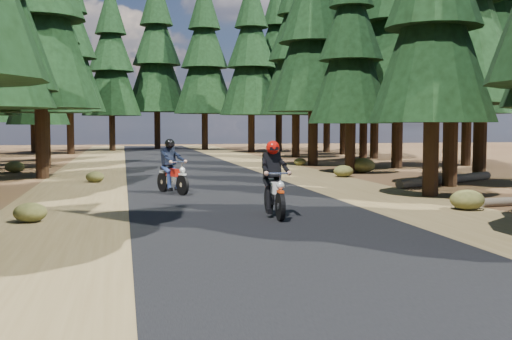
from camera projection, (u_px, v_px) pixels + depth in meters
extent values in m
plane|color=#482E19|center=(270.00, 225.00, 13.96)|extent=(120.00, 120.00, 0.00)
cube|color=black|center=(232.00, 199.00, 18.85)|extent=(6.00, 100.00, 0.01)
cube|color=brown|center=(70.00, 203.00, 17.91)|extent=(3.20, 100.00, 0.01)
cube|color=brown|center=(379.00, 196.00, 19.78)|extent=(3.20, 100.00, 0.01)
cylinder|color=black|center=(431.00, 122.00, 19.41)|extent=(0.48, 0.48, 4.52)
cone|color=black|center=(433.00, 28.00, 19.22)|extent=(3.84, 3.84, 5.65)
cylinder|color=black|center=(451.00, 104.00, 22.66)|extent=(0.53, 0.53, 5.84)
cylinder|color=black|center=(481.00, 100.00, 26.12)|extent=(0.56, 0.56, 6.43)
cylinder|color=black|center=(41.00, 108.00, 26.04)|extent=(0.53, 0.53, 5.72)
cone|color=black|center=(39.00, 19.00, 25.79)|extent=(4.86, 4.86, 7.15)
cylinder|color=black|center=(350.00, 123.00, 28.97)|extent=(0.48, 0.48, 4.51)
cone|color=black|center=(351.00, 61.00, 28.77)|extent=(3.83, 3.83, 5.64)
cone|color=black|center=(352.00, 15.00, 28.63)|extent=(2.93, 2.93, 4.06)
cylinder|color=black|center=(398.00, 104.00, 32.28)|extent=(0.56, 0.56, 6.47)
cone|color=black|center=(399.00, 23.00, 32.00)|extent=(5.50, 5.50, 8.09)
cylinder|color=black|center=(45.00, 112.00, 32.62)|extent=(0.53, 0.53, 5.64)
cone|color=black|center=(43.00, 43.00, 32.37)|extent=(4.79, 4.79, 7.05)
cylinder|color=black|center=(313.00, 111.00, 34.44)|extent=(0.53, 0.53, 5.83)
cone|color=black|center=(313.00, 43.00, 34.19)|extent=(4.95, 4.95, 7.29)
cylinder|color=black|center=(363.00, 123.00, 39.73)|extent=(0.48, 0.48, 4.61)
cone|color=black|center=(364.00, 76.00, 39.53)|extent=(3.92, 3.92, 5.77)
cone|color=black|center=(364.00, 42.00, 39.38)|extent=(3.00, 3.00, 4.15)
cone|color=black|center=(365.00, 8.00, 39.24)|extent=(2.08, 2.08, 3.46)
cylinder|color=black|center=(39.00, 125.00, 38.98)|extent=(0.48, 0.48, 4.42)
cone|color=black|center=(38.00, 79.00, 38.78)|extent=(3.76, 3.76, 5.52)
cone|color=black|center=(37.00, 46.00, 38.65)|extent=(2.87, 2.87, 3.98)
cone|color=black|center=(36.00, 12.00, 38.51)|extent=(1.99, 1.99, 3.31)
cylinder|color=black|center=(296.00, 115.00, 43.21)|extent=(0.53, 0.53, 5.76)
cone|color=black|center=(296.00, 61.00, 42.96)|extent=(4.90, 4.90, 7.21)
cone|color=black|center=(296.00, 22.00, 42.77)|extent=(3.75, 3.75, 5.19)
cylinder|color=black|center=(343.00, 116.00, 47.75)|extent=(0.53, 0.53, 5.66)
cone|color=black|center=(344.00, 69.00, 47.51)|extent=(4.81, 4.81, 7.07)
cone|color=black|center=(344.00, 34.00, 47.33)|extent=(3.68, 3.68, 5.09)
cylinder|color=black|center=(375.00, 113.00, 41.79)|extent=(0.54, 0.54, 6.00)
cone|color=black|center=(375.00, 55.00, 41.53)|extent=(5.10, 5.10, 7.50)
cone|color=black|center=(376.00, 12.00, 41.34)|extent=(3.90, 3.90, 5.40)
cylinder|color=black|center=(467.00, 114.00, 34.40)|extent=(0.52, 0.52, 5.60)
cone|color=black|center=(468.00, 48.00, 34.15)|extent=(4.76, 4.76, 7.00)
cone|color=black|center=(469.00, 0.00, 33.98)|extent=(3.64, 3.64, 5.04)
cylinder|color=black|center=(70.00, 112.00, 48.46)|extent=(0.56, 0.56, 6.40)
cone|color=black|center=(69.00, 58.00, 48.18)|extent=(5.44, 5.44, 8.00)
cone|color=black|center=(68.00, 19.00, 47.98)|extent=(4.16, 4.16, 5.76)
cylinder|color=black|center=(251.00, 115.00, 51.31)|extent=(0.54, 0.54, 6.00)
cone|color=black|center=(251.00, 68.00, 51.05)|extent=(5.10, 5.10, 7.50)
cone|color=black|center=(251.00, 33.00, 50.86)|extent=(3.90, 3.90, 5.40)
cylinder|color=black|center=(34.00, 110.00, 50.76)|extent=(0.57, 0.57, 6.80)
cone|color=black|center=(32.00, 56.00, 50.47)|extent=(5.78, 5.78, 8.50)
cone|color=black|center=(32.00, 16.00, 50.25)|extent=(4.42, 4.42, 6.12)
cylinder|color=black|center=(279.00, 113.00, 54.84)|extent=(0.56, 0.56, 6.40)
cone|color=black|center=(279.00, 66.00, 54.56)|extent=(5.44, 5.44, 8.00)
cone|color=black|center=(279.00, 32.00, 54.36)|extent=(4.16, 4.16, 5.76)
cylinder|color=black|center=(112.00, 116.00, 54.94)|extent=(0.54, 0.54, 6.00)
cone|color=black|center=(111.00, 72.00, 54.68)|extent=(5.10, 5.10, 7.50)
cone|color=black|center=(111.00, 40.00, 54.49)|extent=(3.90, 3.90, 5.40)
cone|color=black|center=(110.00, 7.00, 54.30)|extent=(2.70, 2.70, 4.50)
cylinder|color=black|center=(205.00, 114.00, 56.55)|extent=(0.56, 0.56, 6.40)
cone|color=black|center=(204.00, 68.00, 56.27)|extent=(5.44, 5.44, 8.00)
cone|color=black|center=(204.00, 35.00, 56.07)|extent=(4.16, 4.16, 5.76)
cone|color=black|center=(204.00, 1.00, 55.87)|extent=(2.88, 2.88, 4.80)
cylinder|color=black|center=(157.00, 112.00, 58.65)|extent=(0.57, 0.57, 6.80)
cone|color=black|center=(157.00, 65.00, 58.36)|extent=(5.78, 5.78, 8.50)
cone|color=black|center=(156.00, 31.00, 58.14)|extent=(4.42, 4.42, 6.12)
cylinder|color=black|center=(327.00, 115.00, 51.56)|extent=(0.54, 0.54, 6.00)
cone|color=black|center=(327.00, 68.00, 51.29)|extent=(5.10, 5.10, 7.50)
cone|color=black|center=(327.00, 34.00, 51.11)|extent=(3.90, 3.90, 5.40)
cone|color=black|center=(328.00, 0.00, 50.92)|extent=(2.70, 2.70, 4.50)
cylinder|color=#4C4233|center=(447.00, 179.00, 23.82)|extent=(5.26, 3.18, 0.32)
ellipsoid|color=#474C1E|center=(95.00, 177.00, 24.41)|extent=(0.69, 0.69, 0.42)
ellipsoid|color=#474C1E|center=(343.00, 171.00, 26.85)|extent=(0.83, 0.83, 0.50)
ellipsoid|color=#474C1E|center=(15.00, 167.00, 29.37)|extent=(0.88, 0.88, 0.53)
ellipsoid|color=#474C1E|center=(467.00, 200.00, 16.43)|extent=(0.86, 0.86, 0.52)
ellipsoid|color=#474C1E|center=(30.00, 212.00, 14.34)|extent=(0.74, 0.74, 0.44)
ellipsoid|color=#474C1E|center=(363.00, 165.00, 29.30)|extent=(1.13, 1.13, 0.68)
ellipsoid|color=#474C1E|center=(300.00, 162.00, 34.58)|extent=(0.68, 0.68, 0.41)
cube|color=black|center=(274.00, 166.00, 15.03)|extent=(0.41, 0.26, 0.58)
sphere|color=#C10E07|center=(274.00, 148.00, 15.00)|extent=(0.33, 0.33, 0.32)
cube|color=black|center=(172.00, 157.00, 20.21)|extent=(0.45, 0.38, 0.56)
sphere|color=black|center=(172.00, 144.00, 20.19)|extent=(0.41, 0.41, 0.31)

